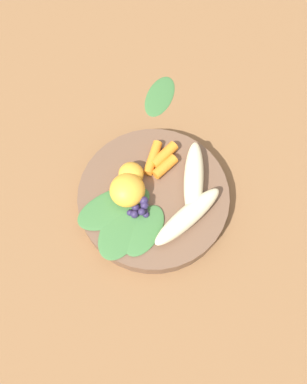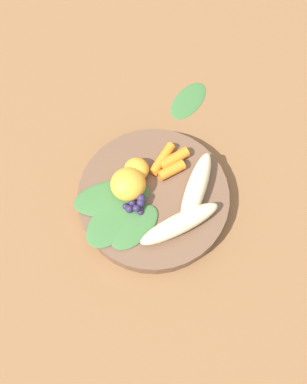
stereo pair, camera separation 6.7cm
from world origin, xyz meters
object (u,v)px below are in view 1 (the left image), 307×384
banana_peeled_left (194,179)px  orange_segment_near (127,190)px  kale_leaf_stray (160,96)px  bowl (154,198)px  banana_peeled_right (186,218)px

banana_peeled_left → orange_segment_near: size_ratio=2.39×
orange_segment_near → kale_leaf_stray: bearing=-154.7°
bowl → banana_peeled_left: size_ratio=1.84×
bowl → kale_leaf_stray: bearing=-144.0°
bowl → banana_peeled_right: (0.00, 0.07, 0.03)m
orange_segment_near → banana_peeled_left: bearing=140.8°
bowl → orange_segment_near: size_ratio=4.39×
bowl → orange_segment_near: (0.03, -0.03, 0.04)m
banana_peeled_right → kale_leaf_stray: bearing=56.4°
bowl → kale_leaf_stray: (-0.17, -0.12, -0.01)m
kale_leaf_stray → banana_peeled_left: bearing=-144.0°
orange_segment_near → kale_leaf_stray: 0.22m
banana_peeled_right → bowl: bearing=95.9°
bowl → banana_peeled_right: size_ratio=1.84×
banana_peeled_left → orange_segment_near: bearing=105.9°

